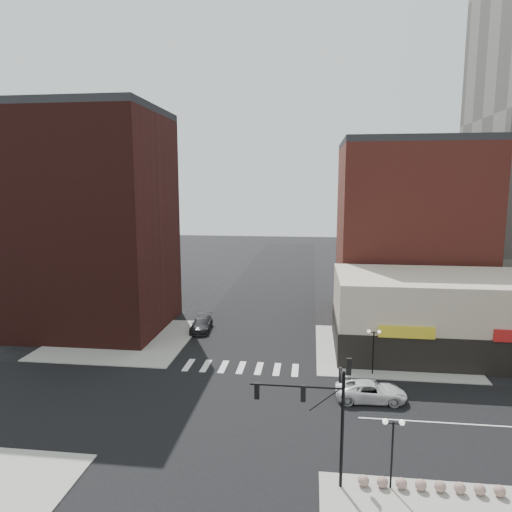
{
  "coord_description": "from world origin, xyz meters",
  "views": [
    {
      "loc": [
        6.32,
        -32.24,
        17.08
      ],
      "look_at": [
        1.54,
        6.48,
        11.0
      ],
      "focal_mm": 32.0,
      "sensor_mm": 36.0,
      "label": 1
    }
  ],
  "objects_px": {
    "white_suv": "(371,391)",
    "dark_sedan_north": "(201,324)",
    "traffic_signal": "(325,402)",
    "street_lamp_ne": "(374,340)",
    "street_lamp_se_a": "(393,436)"
  },
  "relations": [
    {
      "from": "white_suv",
      "to": "dark_sedan_north",
      "type": "distance_m",
      "value": 23.72
    },
    {
      "from": "dark_sedan_north",
      "to": "traffic_signal",
      "type": "bearing_deg",
      "value": -66.87
    },
    {
      "from": "traffic_signal",
      "to": "white_suv",
      "type": "relative_size",
      "value": 1.39
    },
    {
      "from": "street_lamp_ne",
      "to": "dark_sedan_north",
      "type": "bearing_deg",
      "value": 149.94
    },
    {
      "from": "street_lamp_ne",
      "to": "street_lamp_se_a",
      "type": "bearing_deg",
      "value": -93.58
    },
    {
      "from": "traffic_signal",
      "to": "white_suv",
      "type": "height_order",
      "value": "traffic_signal"
    },
    {
      "from": "street_lamp_se_a",
      "to": "street_lamp_ne",
      "type": "distance_m",
      "value": 16.03
    },
    {
      "from": "traffic_signal",
      "to": "street_lamp_se_a",
      "type": "height_order",
      "value": "traffic_signal"
    },
    {
      "from": "traffic_signal",
      "to": "dark_sedan_north",
      "type": "bearing_deg",
      "value": 117.37
    },
    {
      "from": "street_lamp_ne",
      "to": "white_suv",
      "type": "height_order",
      "value": "street_lamp_ne"
    },
    {
      "from": "street_lamp_se_a",
      "to": "street_lamp_ne",
      "type": "height_order",
      "value": "same"
    },
    {
      "from": "traffic_signal",
      "to": "white_suv",
      "type": "distance_m",
      "value": 12.24
    },
    {
      "from": "white_suv",
      "to": "street_lamp_ne",
      "type": "bearing_deg",
      "value": -11.62
    },
    {
      "from": "traffic_signal",
      "to": "street_lamp_ne",
      "type": "xyz_separation_m",
      "value": [
        4.76,
        15.83,
        -1.67
      ]
    },
    {
      "from": "street_lamp_ne",
      "to": "white_suv",
      "type": "distance_m",
      "value": 5.69
    }
  ]
}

